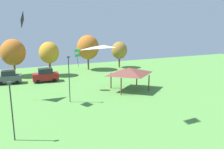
# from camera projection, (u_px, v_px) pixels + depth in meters

# --- Properties ---
(kite_flying_9) EXTENTS (0.53, 2.03, 2.06)m
(kite_flying_9) POSITION_uv_depth(u_px,v_px,m) (22.00, 20.00, 29.26)
(kite_flying_9) COLOR black
(kite_flying_10) EXTENTS (1.00, 0.98, 2.82)m
(kite_flying_10) POSITION_uv_depth(u_px,v_px,m) (77.00, 53.00, 36.70)
(kite_flying_10) COLOR green
(kite_flying_11) EXTENTS (1.94, 1.92, 0.08)m
(kite_flying_11) POSITION_uv_depth(u_px,v_px,m) (116.00, 61.00, 9.90)
(kite_flying_11) COLOR white
(parked_car_second_from_left) EXTENTS (4.29, 2.30, 2.38)m
(parked_car_second_from_left) POSITION_uv_depth(u_px,v_px,m) (9.00, 77.00, 41.65)
(parked_car_second_from_left) COLOR #4C5156
(parked_car_second_from_left) RESTS_ON ground
(parked_car_third_from_left) EXTENTS (4.61, 2.15, 2.47)m
(parked_car_third_from_left) POSITION_uv_depth(u_px,v_px,m) (45.00, 75.00, 42.95)
(parked_car_third_from_left) COLOR maroon
(parked_car_third_from_left) RESTS_ON ground
(park_pavilion) EXTENTS (6.23, 5.03, 3.60)m
(park_pavilion) POSITION_uv_depth(u_px,v_px,m) (130.00, 71.00, 37.55)
(park_pavilion) COLOR brown
(park_pavilion) RESTS_ON ground
(light_post_0) EXTENTS (0.36, 0.20, 6.34)m
(light_post_0) POSITION_uv_depth(u_px,v_px,m) (69.00, 77.00, 31.66)
(light_post_0) COLOR #2D2D33
(light_post_0) RESTS_ON ground
(light_post_1) EXTENTS (0.36, 0.20, 5.63)m
(light_post_1) POSITION_uv_depth(u_px,v_px,m) (12.00, 108.00, 21.38)
(light_post_1) COLOR #2D2D33
(light_post_1) RESTS_ON ground
(treeline_tree_2) EXTENTS (4.75, 4.75, 7.40)m
(treeline_tree_2) POSITION_uv_depth(u_px,v_px,m) (13.00, 52.00, 46.57)
(treeline_tree_2) COLOR brown
(treeline_tree_2) RESTS_ON ground
(treeline_tree_3) EXTENTS (3.92, 3.92, 6.82)m
(treeline_tree_3) POSITION_uv_depth(u_px,v_px,m) (49.00, 53.00, 47.12)
(treeline_tree_3) COLOR brown
(treeline_tree_3) RESTS_ON ground
(treeline_tree_4) EXTENTS (4.91, 4.91, 7.77)m
(treeline_tree_4) POSITION_uv_depth(u_px,v_px,m) (88.00, 47.00, 52.81)
(treeline_tree_4) COLOR brown
(treeline_tree_4) RESTS_ON ground
(treeline_tree_5) EXTENTS (3.67, 3.67, 6.09)m
(treeline_tree_5) POSITION_uv_depth(u_px,v_px,m) (119.00, 50.00, 55.55)
(treeline_tree_5) COLOR brown
(treeline_tree_5) RESTS_ON ground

